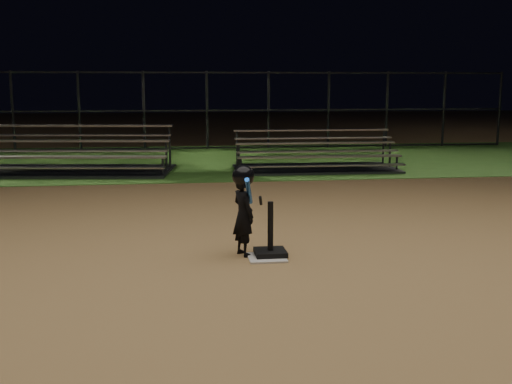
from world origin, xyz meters
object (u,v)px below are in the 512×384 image
Objects in this scene: batting_tee at (270,246)px; child_batter at (243,208)px; home_plate at (267,258)px; bleacher_left at (76,163)px; bleacher_right at (316,162)px.

batting_tee is 0.59× the size of child_batter.
batting_tee is at bearing 55.75° from home_plate.
bleacher_left is (-3.41, 7.93, 0.22)m from home_plate.
bleacher_right is (5.77, -0.27, -0.03)m from bleacher_left.
bleacher_left is (-3.15, 7.74, -0.37)m from child_batter.
child_batter is 7.92m from bleacher_right.
bleacher_right is at bearing 72.88° from home_plate.
bleacher_left reaches higher than home_plate.
child_batter is 0.28× the size of bleacher_right.
child_batter is at bearing 160.79° from batting_tee.
bleacher_left is 5.78m from bleacher_right.
home_plate is at bearing -149.93° from child_batter.
child_batter is (-0.32, 0.11, 0.46)m from batting_tee.
child_batter reaches higher than home_plate.
batting_tee is at bearing -132.77° from child_batter.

